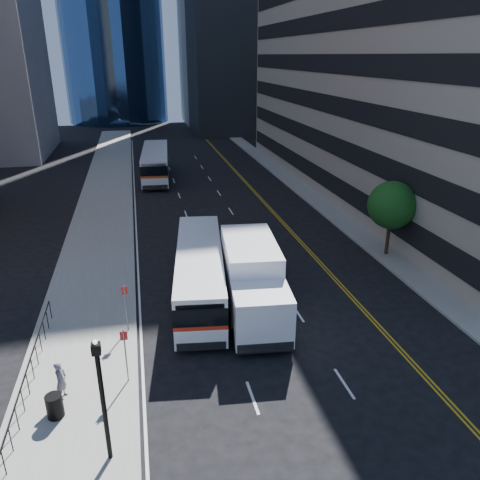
{
  "coord_description": "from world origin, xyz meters",
  "views": [
    {
      "loc": [
        -7.31,
        -18.77,
        12.93
      ],
      "look_at": [
        -1.76,
        6.15,
        2.8
      ],
      "focal_mm": 35.0,
      "sensor_mm": 36.0,
      "label": 1
    }
  ],
  "objects_px": {
    "street_tree": "(392,205)",
    "lamp_post": "(102,396)",
    "trash_can": "(55,406)",
    "bus_rear": "(156,162)",
    "pedestrian": "(61,380)",
    "box_truck": "(253,281)",
    "bus_front": "(200,272)"
  },
  "relations": [
    {
      "from": "lamp_post",
      "to": "pedestrian",
      "type": "height_order",
      "value": "lamp_post"
    },
    {
      "from": "pedestrian",
      "to": "trash_can",
      "type": "bearing_deg",
      "value": -166.72
    },
    {
      "from": "trash_can",
      "to": "bus_front",
      "type": "bearing_deg",
      "value": 51.4
    },
    {
      "from": "street_tree",
      "to": "trash_can",
      "type": "bearing_deg",
      "value": -150.11
    },
    {
      "from": "street_tree",
      "to": "box_truck",
      "type": "height_order",
      "value": "street_tree"
    },
    {
      "from": "bus_front",
      "to": "trash_can",
      "type": "distance_m",
      "value": 10.82
    },
    {
      "from": "trash_can",
      "to": "pedestrian",
      "type": "bearing_deg",
      "value": 82.65
    },
    {
      "from": "street_tree",
      "to": "box_truck",
      "type": "xyz_separation_m",
      "value": [
        -10.9,
        -5.6,
        -1.66
      ]
    },
    {
      "from": "bus_front",
      "to": "box_truck",
      "type": "distance_m",
      "value": 3.51
    },
    {
      "from": "street_tree",
      "to": "pedestrian",
      "type": "bearing_deg",
      "value": -152.29
    },
    {
      "from": "bus_rear",
      "to": "trash_can",
      "type": "xyz_separation_m",
      "value": [
        -5.8,
        -37.21,
        -1.14
      ]
    },
    {
      "from": "bus_rear",
      "to": "trash_can",
      "type": "bearing_deg",
      "value": -94.71
    },
    {
      "from": "bus_front",
      "to": "trash_can",
      "type": "bearing_deg",
      "value": -121.03
    },
    {
      "from": "bus_front",
      "to": "bus_rear",
      "type": "bearing_deg",
      "value": 99.41
    },
    {
      "from": "street_tree",
      "to": "bus_front",
      "type": "relative_size",
      "value": 0.44
    },
    {
      "from": "bus_rear",
      "to": "box_truck",
      "type": "height_order",
      "value": "box_truck"
    },
    {
      "from": "street_tree",
      "to": "lamp_post",
      "type": "relative_size",
      "value": 1.12
    },
    {
      "from": "street_tree",
      "to": "bus_front",
      "type": "distance_m",
      "value": 13.86
    },
    {
      "from": "lamp_post",
      "to": "bus_rear",
      "type": "bearing_deg",
      "value": 84.64
    },
    {
      "from": "pedestrian",
      "to": "street_tree",
      "type": "bearing_deg",
      "value": -41.65
    },
    {
      "from": "street_tree",
      "to": "lamp_post",
      "type": "xyz_separation_m",
      "value": [
        -18.0,
        -14.0,
        -0.92
      ]
    },
    {
      "from": "street_tree",
      "to": "bus_rear",
      "type": "relative_size",
      "value": 0.4
    },
    {
      "from": "pedestrian",
      "to": "bus_front",
      "type": "bearing_deg",
      "value": -21.21
    },
    {
      "from": "bus_rear",
      "to": "trash_can",
      "type": "height_order",
      "value": "bus_rear"
    },
    {
      "from": "bus_front",
      "to": "pedestrian",
      "type": "height_order",
      "value": "bus_front"
    },
    {
      "from": "bus_front",
      "to": "bus_rear",
      "type": "distance_m",
      "value": 28.81
    },
    {
      "from": "street_tree",
      "to": "box_truck",
      "type": "relative_size",
      "value": 0.63
    },
    {
      "from": "trash_can",
      "to": "bus_rear",
      "type": "bearing_deg",
      "value": 81.15
    },
    {
      "from": "lamp_post",
      "to": "trash_can",
      "type": "relative_size",
      "value": 4.83
    },
    {
      "from": "lamp_post",
      "to": "pedestrian",
      "type": "relative_size",
      "value": 2.82
    },
    {
      "from": "street_tree",
      "to": "lamp_post",
      "type": "bearing_deg",
      "value": -142.13
    },
    {
      "from": "box_truck",
      "to": "pedestrian",
      "type": "xyz_separation_m",
      "value": [
        -9.04,
        -4.87,
        -1.03
      ]
    }
  ]
}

